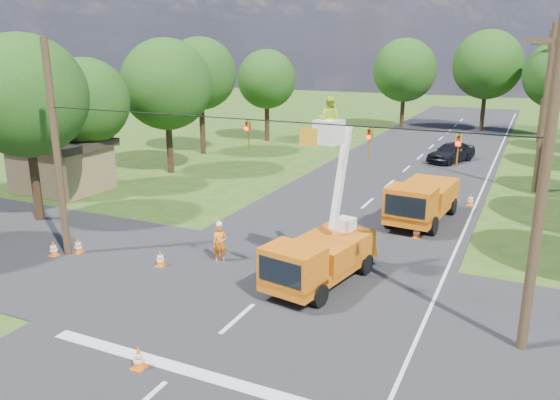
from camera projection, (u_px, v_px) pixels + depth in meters
The scene contains 30 objects.
ground at pixel (389, 185), 35.33m from camera, with size 140.00×140.00×0.00m, color #274A16.
road_main at pixel (389, 185), 35.33m from camera, with size 12.00×100.00×0.06m, color black.
road_cross at pixel (265, 295), 19.64m from camera, with size 56.00×10.00×0.07m, color black.
stop_bar at pixel (181, 370), 15.11m from camera, with size 9.00×0.45×0.02m, color silver.
edge_line at pixel (480, 194), 33.04m from camera, with size 0.12×90.00×0.02m, color silver.
bucket_truck at pixel (320, 248), 20.14m from camera, with size 2.95×5.68×6.96m.
second_truck at pixel (422, 200), 27.43m from camera, with size 2.84×6.21×2.26m.
ground_worker at pixel (220, 243), 22.47m from camera, with size 0.59×0.39×1.63m, color orange.
distant_car at pixel (451, 152), 41.97m from camera, with size 1.85×4.60×1.57m, color black.
traffic_cone_0 at pixel (139, 358), 15.06m from camera, with size 0.38×0.38×0.71m.
traffic_cone_1 at pixel (331, 245), 23.64m from camera, with size 0.38×0.38×0.71m.
traffic_cone_2 at pixel (417, 231), 25.39m from camera, with size 0.38×0.38×0.71m.
traffic_cone_3 at pixel (160, 259), 22.08m from camera, with size 0.38×0.38×0.71m.
traffic_cone_4 at pixel (78, 245), 23.54m from camera, with size 0.38×0.38×0.71m.
traffic_cone_5 at pixel (53, 248), 23.18m from camera, with size 0.38×0.38×0.71m.
traffic_cone_6 at pixel (470, 200), 30.57m from camera, with size 0.38×0.38×0.71m.
pole_right_near at pixel (544, 182), 14.78m from camera, with size 1.80×0.30×10.00m.
pole_right_mid at pixel (544, 108), 32.21m from camera, with size 1.80×0.30×10.00m.
pole_right_far at pixel (545, 86), 49.64m from camera, with size 1.80×0.30×10.00m.
pole_left at pixel (57, 151), 22.29m from camera, with size 0.30×0.30×9.00m.
signal_span at pixel (327, 138), 17.13m from camera, with size 18.00×0.29×1.07m.
shed at pixel (62, 165), 33.52m from camera, with size 5.50×4.50×3.15m.
tree_left_b at pixel (25, 96), 26.46m from camera, with size 6.00×6.00×9.32m.
tree_left_c at pixel (86, 102), 32.74m from camera, with size 5.20×5.20×8.06m.
tree_left_d at pixel (166, 85), 37.17m from camera, with size 6.20×6.20×9.24m.
tree_left_e at pixel (200, 74), 43.90m from camera, with size 5.80×5.80×9.41m.
tree_left_f at pixel (267, 79), 50.28m from camera, with size 5.40×5.40×8.40m.
tree_far_a at pixel (405, 70), 57.47m from camera, with size 6.60×6.60×9.50m.
tree_far_b at pixel (488, 65), 55.78m from camera, with size 7.00×7.00×10.32m.
tree_far_c at pixel (558, 75), 50.71m from camera, with size 6.20×6.20×9.18m.
Camera 1 is at (8.11, -14.04, 8.65)m, focal length 35.00 mm.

